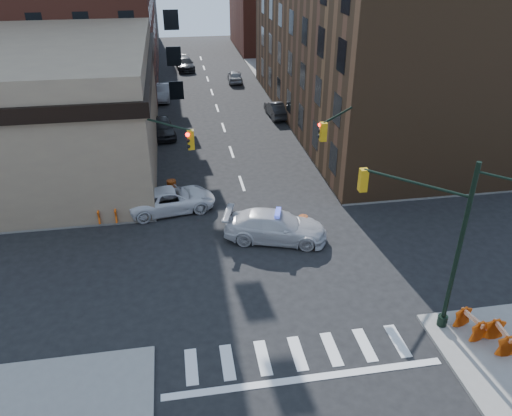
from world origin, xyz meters
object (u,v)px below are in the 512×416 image
object	(u,v)px
parked_car_enear	(277,109)
barricade_se_a	(500,338)
parked_car_wfar	(163,92)
barrel_bank	(172,188)
parked_car_wnear	(163,127)
pickup	(171,199)
barricade_nw_a	(108,215)
barrel_road	(303,223)
police_car	(276,226)
pedestrian_b	(73,211)
pedestrian_a	(92,210)

from	to	relation	value
parked_car_enear	barricade_se_a	xyz separation A→B (m)	(3.00, -32.30, -0.09)
parked_car_wfar	barrel_bank	size ratio (longest dim) A/B	4.35
parked_car_wnear	parked_car_enear	distance (m)	11.57
pickup	parked_car_enear	world-z (taller)	pickup
barrel_bank	barricade_nw_a	xyz separation A→B (m)	(-3.91, -3.25, 0.09)
barrel_road	police_car	bearing A→B (deg)	-159.00
barrel_bank	barricade_se_a	distance (m)	21.63
pickup	barrel_road	xyz separation A→B (m)	(7.70, -3.84, -0.29)
police_car	barricade_se_a	distance (m)	12.81
parked_car_wnear	barricade_nw_a	xyz separation A→B (m)	(-3.36, -15.00, -0.15)
barrel_bank	pickup	bearing A→B (deg)	-91.32
parked_car_enear	barrel_bank	world-z (taller)	parked_car_enear
parked_car_wnear	barricade_nw_a	size ratio (longest dim) A/B	3.52
pickup	parked_car_wnear	distance (m)	13.88
parked_car_wfar	barricade_se_a	size ratio (longest dim) A/B	3.55
parked_car_enear	barrel_bank	xyz separation A→B (m)	(-10.44, -15.36, -0.20)
pickup	pedestrian_b	distance (m)	5.98
pedestrian_a	barrel_road	xyz separation A→B (m)	(12.51, -3.00, -0.45)
police_car	pedestrian_b	size ratio (longest dim) A/B	3.77
parked_car_wfar	pedestrian_a	distance (m)	26.36
police_car	barricade_nw_a	world-z (taller)	police_car
pickup	pedestrian_a	bearing A→B (deg)	90.54
parked_car_wfar	pickup	bearing A→B (deg)	-83.28
parked_car_wnear	barrel_road	world-z (taller)	parked_car_wnear
parked_car_wnear	parked_car_enear	xyz separation A→B (m)	(11.00, 3.60, -0.05)
parked_car_wfar	parked_car_wnear	bearing A→B (deg)	-84.57
parked_car_wnear	pedestrian_a	bearing A→B (deg)	-113.92
pickup	barrel_road	distance (m)	8.61
barrel_road	barricade_se_a	bearing A→B (deg)	-62.24
barricade_se_a	pedestrian_b	bearing A→B (deg)	57.95
parked_car_enear	barricade_nw_a	size ratio (longest dim) A/B	3.43
parked_car_enear	barricade_nw_a	bearing A→B (deg)	49.19
pickup	parked_car_wfar	size ratio (longest dim) A/B	1.15
police_car	barrel_bank	bearing A→B (deg)	58.36
parked_car_enear	barrel_road	size ratio (longest dim) A/B	4.76
barrel_road	barrel_bank	size ratio (longest dim) A/B	0.86
parked_car_wfar	barricade_se_a	xyz separation A→B (m)	(13.95, -40.00, -0.14)
barricade_nw_a	barricade_se_a	bearing A→B (deg)	-36.79
barrel_road	barricade_se_a	size ratio (longest dim) A/B	0.71
pickup	barricade_se_a	size ratio (longest dim) A/B	4.09
pedestrian_a	barrel_road	size ratio (longest dim) A/B	1.63
pickup	parked_car_wnear	xyz separation A→B (m)	(-0.51, 13.87, 0.03)
pedestrian_a	barricade_nw_a	size ratio (longest dim) A/B	1.17
parked_car_wnear	barricade_nw_a	distance (m)	15.37
parked_car_enear	barricade_se_a	distance (m)	32.44
barricade_nw_a	police_car	bearing A→B (deg)	-17.80
parked_car_wfar	barricade_nw_a	distance (m)	26.52
police_car	parked_car_wnear	xyz separation A→B (m)	(-6.38, 18.41, -0.06)
parked_car_wfar	barricade_nw_a	size ratio (longest dim) A/B	3.62
barrel_bank	police_car	bearing A→B (deg)	-48.82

